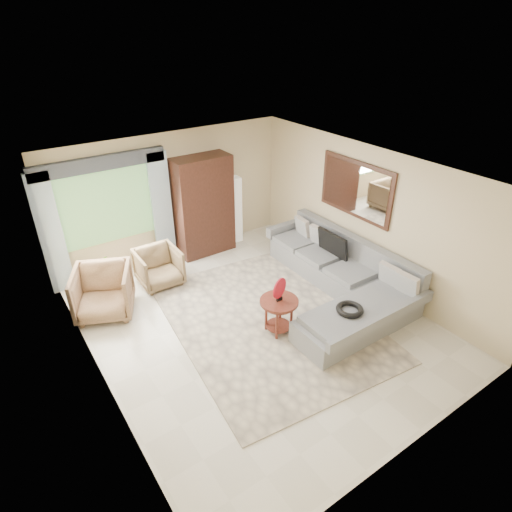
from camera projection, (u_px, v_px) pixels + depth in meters
ground at (256, 323)px, 7.21m from camera, size 6.00×6.00×0.00m
area_rug at (268, 320)px, 7.26m from camera, size 3.41×4.30×0.02m
sectional_sofa at (341, 281)px, 7.83m from camera, size 2.30×3.46×0.90m
tv_screen at (333, 244)px, 8.15m from camera, size 0.14×0.74×0.48m
garden_hose at (350, 309)px, 6.63m from camera, size 0.43×0.43×0.09m
coffee_table at (279, 315)px, 6.86m from camera, size 0.62×0.62×0.62m
red_disc at (280, 288)px, 6.60m from camera, size 0.33×0.14×0.34m
armchair_left at (103, 292)px, 7.25m from camera, size 1.23×1.24×0.86m
armchair_right at (159, 267)px, 8.10m from camera, size 0.78×0.81×0.72m
potted_plant at (94, 271)px, 8.08m from camera, size 0.67×0.63×0.60m
armoire at (203, 206)px, 8.92m from camera, size 1.20×0.55×2.10m
floor_lamp at (235, 210)px, 9.50m from camera, size 0.24×0.24×1.50m
window at (106, 207)px, 7.99m from camera, size 1.80×0.04×1.40m
curtain_left at (51, 235)px, 7.53m from camera, size 0.40×0.08×2.30m
curtain_right at (162, 208)px, 8.56m from camera, size 0.40×0.08×2.30m
valance at (99, 163)px, 7.52m from camera, size 2.40×0.12×0.26m
wall_mirror at (355, 189)px, 7.82m from camera, size 0.05×1.70×1.05m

